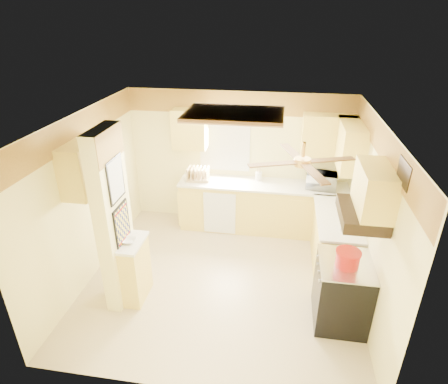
% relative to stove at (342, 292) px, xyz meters
% --- Properties ---
extents(floor, '(4.00, 4.00, 0.00)m').
position_rel_stove_xyz_m(floor, '(-1.67, 0.55, -0.46)').
color(floor, tan).
rests_on(floor, ground).
extents(ceiling, '(4.00, 4.00, 0.00)m').
position_rel_stove_xyz_m(ceiling, '(-1.67, 0.55, 2.04)').
color(ceiling, white).
rests_on(ceiling, wall_back).
extents(wall_back, '(4.00, 0.00, 4.00)m').
position_rel_stove_xyz_m(wall_back, '(-1.67, 2.45, 0.79)').
color(wall_back, '#FFF29B').
rests_on(wall_back, floor).
extents(wall_front, '(4.00, 0.00, 4.00)m').
position_rel_stove_xyz_m(wall_front, '(-1.67, -1.35, 0.79)').
color(wall_front, '#FFF29B').
rests_on(wall_front, floor).
extents(wall_left, '(0.00, 3.80, 3.80)m').
position_rel_stove_xyz_m(wall_left, '(-3.67, 0.55, 0.79)').
color(wall_left, '#FFF29B').
rests_on(wall_left, floor).
extents(wall_right, '(0.00, 3.80, 3.80)m').
position_rel_stove_xyz_m(wall_right, '(0.33, 0.55, 0.79)').
color(wall_right, '#FFF29B').
rests_on(wall_right, floor).
extents(wallpaper_border, '(4.00, 0.02, 0.40)m').
position_rel_stove_xyz_m(wallpaper_border, '(-1.67, 2.43, 1.84)').
color(wallpaper_border, gold).
rests_on(wallpaper_border, wall_back).
extents(partition_column, '(0.20, 0.70, 2.50)m').
position_rel_stove_xyz_m(partition_column, '(-3.02, 0.00, 0.79)').
color(partition_column, '#FFF29B').
rests_on(partition_column, floor).
extents(partition_ledge, '(0.25, 0.55, 0.90)m').
position_rel_stove_xyz_m(partition_ledge, '(-2.80, 0.00, -0.01)').
color(partition_ledge, '#E3CC5A').
rests_on(partition_ledge, floor).
extents(ledge_top, '(0.28, 0.58, 0.04)m').
position_rel_stove_xyz_m(ledge_top, '(-2.80, 0.00, 0.46)').
color(ledge_top, silver).
rests_on(ledge_top, partition_ledge).
extents(lower_cabinets_back, '(3.00, 0.60, 0.90)m').
position_rel_stove_xyz_m(lower_cabinets_back, '(-1.17, 2.15, -0.01)').
color(lower_cabinets_back, '#E3CC5A').
rests_on(lower_cabinets_back, floor).
extents(lower_cabinets_right, '(0.60, 1.40, 0.90)m').
position_rel_stove_xyz_m(lower_cabinets_right, '(0.03, 1.15, -0.01)').
color(lower_cabinets_right, '#E3CC5A').
rests_on(lower_cabinets_right, floor).
extents(countertop_back, '(3.04, 0.64, 0.04)m').
position_rel_stove_xyz_m(countertop_back, '(-1.17, 2.14, 0.46)').
color(countertop_back, silver).
rests_on(countertop_back, lower_cabinets_back).
extents(countertop_right, '(0.64, 1.44, 0.04)m').
position_rel_stove_xyz_m(countertop_right, '(0.02, 1.15, 0.46)').
color(countertop_right, silver).
rests_on(countertop_right, lower_cabinets_right).
extents(dishwasher_panel, '(0.58, 0.02, 0.80)m').
position_rel_stove_xyz_m(dishwasher_panel, '(-1.92, 1.84, -0.03)').
color(dishwasher_panel, white).
rests_on(dishwasher_panel, lower_cabinets_back).
extents(window, '(0.92, 0.02, 1.02)m').
position_rel_stove_xyz_m(window, '(-1.92, 2.44, 1.09)').
color(window, white).
rests_on(window, wall_back).
extents(upper_cab_back_left, '(0.60, 0.35, 0.70)m').
position_rel_stove_xyz_m(upper_cab_back_left, '(-2.52, 2.27, 1.39)').
color(upper_cab_back_left, '#E3CC5A').
rests_on(upper_cab_back_left, wall_back).
extents(upper_cab_back_right, '(0.90, 0.35, 0.70)m').
position_rel_stove_xyz_m(upper_cab_back_right, '(-0.12, 2.27, 1.39)').
color(upper_cab_back_right, '#E3CC5A').
rests_on(upper_cab_back_right, wall_back).
extents(upper_cab_right, '(0.35, 1.00, 0.70)m').
position_rel_stove_xyz_m(upper_cab_right, '(0.16, 1.80, 1.39)').
color(upper_cab_right, '#E3CC5A').
rests_on(upper_cab_right, wall_right).
extents(upper_cab_left_wall, '(0.35, 0.75, 0.70)m').
position_rel_stove_xyz_m(upper_cab_left_wall, '(-3.49, 0.30, 1.39)').
color(upper_cab_left_wall, '#E3CC5A').
rests_on(upper_cab_left_wall, wall_left).
extents(upper_cab_over_stove, '(0.35, 0.76, 0.52)m').
position_rel_stove_xyz_m(upper_cab_over_stove, '(0.16, 0.00, 1.49)').
color(upper_cab_over_stove, '#E3CC5A').
rests_on(upper_cab_over_stove, wall_right).
extents(stove, '(0.68, 0.77, 0.92)m').
position_rel_stove_xyz_m(stove, '(0.00, 0.00, 0.00)').
color(stove, black).
rests_on(stove, floor).
extents(range_hood, '(0.50, 0.76, 0.14)m').
position_rel_stove_xyz_m(range_hood, '(0.07, 0.00, 1.16)').
color(range_hood, black).
rests_on(range_hood, upper_cab_over_stove).
extents(poster_menu, '(0.02, 0.42, 0.57)m').
position_rel_stove_xyz_m(poster_menu, '(-2.91, 0.00, 1.39)').
color(poster_menu, black).
rests_on(poster_menu, partition_column).
extents(poster_nashville, '(0.02, 0.42, 0.57)m').
position_rel_stove_xyz_m(poster_nashville, '(-2.91, 0.00, 0.74)').
color(poster_nashville, black).
rests_on(poster_nashville, partition_column).
extents(ceiling_light_panel, '(1.35, 0.95, 0.06)m').
position_rel_stove_xyz_m(ceiling_light_panel, '(-1.57, 1.05, 2.00)').
color(ceiling_light_panel, brown).
rests_on(ceiling_light_panel, ceiling).
extents(ceiling_fan, '(1.15, 1.15, 0.26)m').
position_rel_stove_xyz_m(ceiling_fan, '(-0.67, -0.15, 1.83)').
color(ceiling_fan, gold).
rests_on(ceiling_fan, ceiling).
extents(vent_grate, '(0.02, 0.40, 0.25)m').
position_rel_stove_xyz_m(vent_grate, '(0.31, -0.35, 1.84)').
color(vent_grate, black).
rests_on(vent_grate, wall_right).
extents(microwave, '(0.55, 0.41, 0.28)m').
position_rel_stove_xyz_m(microwave, '(-0.17, 2.12, 0.62)').
color(microwave, white).
rests_on(microwave, countertop_back).
extents(bowl, '(0.20, 0.20, 0.05)m').
position_rel_stove_xyz_m(bowl, '(-2.83, -0.02, 0.50)').
color(bowl, white).
rests_on(bowl, ledge_top).
extents(dutch_oven, '(0.31, 0.31, 0.21)m').
position_rel_stove_xyz_m(dutch_oven, '(-0.01, -0.05, 0.56)').
color(dutch_oven, '#A6140F').
rests_on(dutch_oven, stove).
extents(kettle, '(0.14, 0.14, 0.22)m').
position_rel_stove_xyz_m(kettle, '(0.07, 0.74, 0.58)').
color(kettle, silver).
rests_on(kettle, countertop_right).
extents(dish_rack, '(0.43, 0.34, 0.23)m').
position_rel_stove_xyz_m(dish_rack, '(-2.37, 2.13, 0.56)').
color(dish_rack, tan).
rests_on(dish_rack, countertop_back).
extents(utensil_crock, '(0.12, 0.12, 0.24)m').
position_rel_stove_xyz_m(utensil_crock, '(-1.27, 2.30, 0.56)').
color(utensil_crock, white).
rests_on(utensil_crock, countertop_back).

